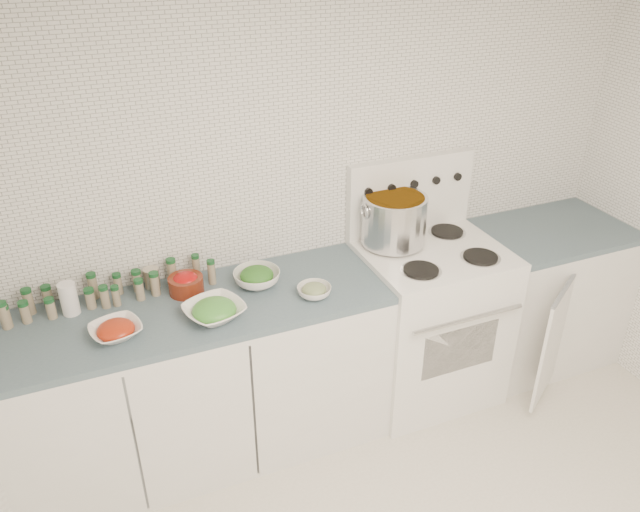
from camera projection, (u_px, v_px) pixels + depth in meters
The scene contains 13 objects.
room_walls at pixel (522, 270), 1.93m from camera, with size 3.54×3.04×2.52m.
counter_left at pixel (203, 381), 3.15m from camera, with size 1.85×0.62×0.90m.
stove at pixel (427, 317), 3.56m from camera, with size 0.76×0.70×1.36m.
counter_right at pixel (541, 294), 3.86m from camera, with size 0.89×0.85×0.90m.
stock_pot at pixel (394, 218), 3.34m from camera, with size 0.37×0.35×0.27m.
bowl_tomato at pixel (116, 330), 2.71m from camera, with size 0.26×0.26×0.07m.
bowl_snowpea at pixel (214, 311), 2.84m from camera, with size 0.33×0.33×0.09m.
bowl_broccoli at pixel (257, 277), 3.09m from camera, with size 0.28×0.28×0.09m.
bowl_zucchini at pixel (314, 291), 3.00m from camera, with size 0.21×0.21×0.07m.
bowl_pepper at pixel (186, 283), 3.02m from camera, with size 0.17×0.17×0.11m.
salt_canister at pixel (69, 299), 2.85m from camera, with size 0.08×0.08×0.16m, color white.
tin_can at pixel (152, 278), 3.06m from camera, with size 0.08×0.08×0.10m, color #B3AA97.
spice_cluster at pixel (98, 292), 2.93m from camera, with size 0.98×0.16×0.14m.
Camera 1 is at (-1.22, -1.30, 2.53)m, focal length 35.00 mm.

